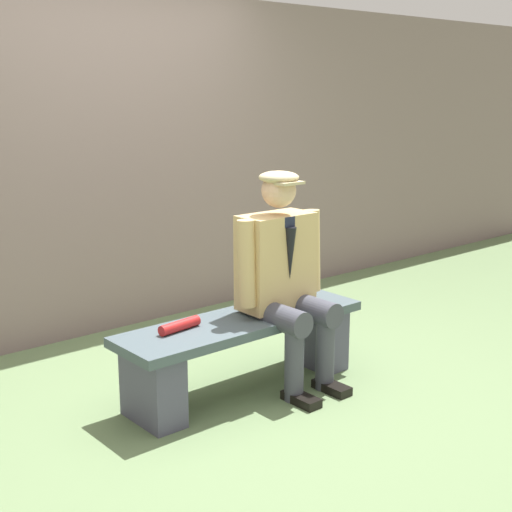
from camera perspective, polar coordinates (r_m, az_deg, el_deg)
name	(u,v)px	position (r m, az deg, el deg)	size (l,w,h in m)	color
ground_plane	(243,390)	(4.27, -1.06, -10.62)	(30.00, 30.00, 0.00)	#657E53
bench	(243,344)	(4.16, -1.08, -7.06)	(1.54, 0.44, 0.44)	#45545B
seated_man	(283,272)	(4.15, 2.21, -1.26)	(0.62, 0.60, 1.27)	tan
rolled_magazine	(180,326)	(3.91, -6.11, -5.53)	(0.06, 0.06, 0.26)	#B21E1E
stadium_wall	(101,164)	(5.25, -12.27, 7.19)	(12.00, 0.24, 2.40)	slate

